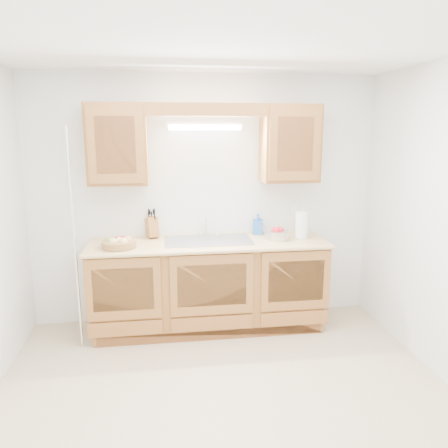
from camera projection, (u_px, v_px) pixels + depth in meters
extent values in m
plane|color=tan|center=(226.00, 396.00, 3.28)|extent=(3.50, 3.50, 0.00)
plane|color=white|center=(226.00, 42.00, 2.75)|extent=(3.50, 3.50, 0.00)
cube|color=silver|center=(205.00, 201.00, 4.46)|extent=(3.50, 0.02, 2.50)
cube|color=silver|center=(286.00, 333.00, 1.56)|extent=(3.50, 0.02, 2.50)
cube|color=#A76D31|center=(209.00, 286.00, 4.34)|extent=(2.20, 0.60, 0.86)
cube|color=tan|center=(208.00, 243.00, 4.24)|extent=(2.30, 0.63, 0.04)
cube|color=#A76D31|center=(118.00, 144.00, 4.07)|extent=(0.55, 0.33, 0.75)
cube|color=#A76D31|center=(290.00, 144.00, 4.29)|extent=(0.55, 0.33, 0.75)
cube|color=#A76D31|center=(207.00, 109.00, 3.97)|extent=(2.20, 0.05, 0.12)
cylinder|color=white|center=(205.00, 128.00, 4.21)|extent=(0.70, 0.05, 0.05)
cube|color=white|center=(205.00, 124.00, 4.23)|extent=(0.76, 0.06, 0.05)
cube|color=#9E9EA3|center=(208.00, 240.00, 4.25)|extent=(0.84, 0.46, 0.01)
cube|color=#9E9EA3|center=(187.00, 249.00, 4.24)|extent=(0.39, 0.40, 0.16)
cube|color=#9E9EA3|center=(229.00, 248.00, 4.30)|extent=(0.39, 0.40, 0.16)
cylinder|color=silver|center=(206.00, 234.00, 4.44)|extent=(0.06, 0.06, 0.04)
cylinder|color=silver|center=(206.00, 226.00, 4.42)|extent=(0.02, 0.02, 0.16)
cylinder|color=silver|center=(206.00, 219.00, 4.36)|extent=(0.02, 0.12, 0.02)
cylinder|color=white|center=(218.00, 230.00, 4.45)|extent=(0.03, 0.03, 0.12)
cylinder|color=silver|center=(75.00, 242.00, 3.81)|extent=(0.03, 0.03, 2.00)
cube|color=white|center=(295.00, 208.00, 4.61)|extent=(0.08, 0.01, 0.12)
cylinder|color=#A97F44|center=(119.00, 244.00, 4.00)|extent=(0.35, 0.35, 0.06)
sphere|color=#D8C67F|center=(113.00, 242.00, 3.95)|extent=(0.08, 0.08, 0.08)
sphere|color=#D8C67F|center=(123.00, 242.00, 3.96)|extent=(0.08, 0.08, 0.08)
sphere|color=tan|center=(128.00, 240.00, 4.04)|extent=(0.07, 0.07, 0.07)
sphere|color=red|center=(118.00, 240.00, 4.04)|extent=(0.07, 0.07, 0.07)
sphere|color=#72A53F|center=(110.00, 241.00, 4.01)|extent=(0.07, 0.07, 0.07)
sphere|color=#D8C67F|center=(119.00, 241.00, 3.99)|extent=(0.08, 0.08, 0.08)
sphere|color=red|center=(123.00, 239.00, 4.07)|extent=(0.07, 0.07, 0.07)
cube|color=#A76D31|center=(152.00, 227.00, 4.36)|extent=(0.15, 0.19, 0.23)
cylinder|color=black|center=(149.00, 216.00, 4.32)|extent=(0.02, 0.04, 0.08)
cylinder|color=black|center=(152.00, 216.00, 4.32)|extent=(0.02, 0.04, 0.08)
cylinder|color=black|center=(155.00, 215.00, 4.32)|extent=(0.02, 0.04, 0.08)
cylinder|color=black|center=(150.00, 214.00, 4.35)|extent=(0.02, 0.04, 0.08)
cylinder|color=black|center=(154.00, 214.00, 4.36)|extent=(0.02, 0.04, 0.08)
cylinder|color=black|center=(149.00, 213.00, 4.38)|extent=(0.02, 0.04, 0.08)
cylinder|color=black|center=(155.00, 212.00, 4.38)|extent=(0.02, 0.04, 0.08)
cylinder|color=orange|center=(152.00, 226.00, 4.38)|extent=(0.09, 0.09, 0.22)
cylinder|color=white|center=(152.00, 215.00, 4.36)|extent=(0.08, 0.08, 0.01)
imported|color=blue|center=(258.00, 224.00, 4.50)|extent=(0.12, 0.12, 0.22)
cube|color=#CC333F|center=(257.00, 233.00, 4.55)|extent=(0.11, 0.08, 0.01)
cube|color=green|center=(257.00, 232.00, 4.55)|extent=(0.11, 0.08, 0.02)
cylinder|color=silver|center=(301.00, 237.00, 4.37)|extent=(0.15, 0.15, 0.01)
cylinder|color=silver|center=(302.00, 223.00, 4.34)|extent=(0.02, 0.02, 0.30)
cylinder|color=white|center=(302.00, 225.00, 4.34)|extent=(0.16, 0.16, 0.25)
sphere|color=silver|center=(302.00, 208.00, 4.31)|extent=(0.02, 0.02, 0.02)
cylinder|color=silver|center=(277.00, 235.00, 4.30)|extent=(0.28, 0.28, 0.09)
sphere|color=red|center=(274.00, 230.00, 4.29)|extent=(0.06, 0.06, 0.06)
sphere|color=red|center=(279.00, 230.00, 4.31)|extent=(0.06, 0.06, 0.06)
sphere|color=red|center=(278.00, 231.00, 4.27)|extent=(0.06, 0.06, 0.06)
sphere|color=red|center=(281.00, 230.00, 4.28)|extent=(0.06, 0.06, 0.06)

